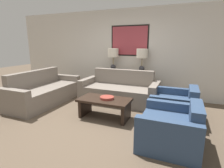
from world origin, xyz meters
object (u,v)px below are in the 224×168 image
object	(u,v)px
table_lamp_left	(113,55)
couch_by_side	(44,92)
decorative_bowl	(107,98)
console_table	(127,84)
table_lamp_right	(142,56)
couch_by_back_wall	(119,92)
coffee_table	(105,104)
armchair_near_camera	(171,129)
armchair_near_back_wall	(175,107)

from	to	relation	value
table_lamp_left	couch_by_side	world-z (taller)	table_lamp_left
couch_by_side	decorative_bowl	distance (m)	2.06
console_table	table_lamp_right	distance (m)	0.98
console_table	decorative_bowl	distance (m)	1.78
couch_by_back_wall	table_lamp_left	bearing A→B (deg)	124.57
coffee_table	couch_by_back_wall	bearing A→B (deg)	93.48
table_lamp_left	coffee_table	distance (m)	2.09
table_lamp_right	coffee_table	xyz separation A→B (m)	(-0.39, -1.79, -0.95)
coffee_table	armchair_near_camera	xyz separation A→B (m)	(1.44, -0.55, -0.05)
table_lamp_right	coffee_table	size ratio (longest dim) A/B	0.61
table_lamp_right	decorative_bowl	world-z (taller)	table_lamp_right
couch_by_side	armchair_near_back_wall	world-z (taller)	couch_by_side
decorative_bowl	armchair_near_camera	bearing A→B (deg)	-22.12
coffee_table	table_lamp_right	bearing A→B (deg)	77.76
couch_by_back_wall	coffee_table	distance (m)	1.13
table_lamp_left	armchair_near_back_wall	bearing A→B (deg)	-32.16
couch_by_side	coffee_table	size ratio (longest dim) A/B	1.89
table_lamp_left	table_lamp_right	bearing A→B (deg)	0.00
couch_by_back_wall	armchair_near_camera	distance (m)	2.25
couch_by_side	console_table	bearing A→B (deg)	38.12
table_lamp_left	armchair_near_back_wall	world-z (taller)	table_lamp_left
couch_by_side	table_lamp_right	bearing A→B (deg)	32.35
coffee_table	armchair_near_camera	size ratio (longest dim) A/B	1.14
coffee_table	armchair_near_back_wall	world-z (taller)	armchair_near_back_wall
couch_by_back_wall	couch_by_side	world-z (taller)	same
table_lamp_right	armchair_near_camera	size ratio (longest dim) A/B	0.70
table_lamp_right	couch_by_back_wall	distance (m)	1.25
decorative_bowl	armchair_near_camera	world-z (taller)	armchair_near_camera
armchair_near_back_wall	armchair_near_camera	size ratio (longest dim) A/B	1.00
table_lamp_left	decorative_bowl	world-z (taller)	table_lamp_left
couch_by_side	coffee_table	world-z (taller)	couch_by_side
armchair_near_back_wall	armchair_near_camera	world-z (taller)	same
armchair_near_camera	decorative_bowl	bearing A→B (deg)	157.88
table_lamp_left	couch_by_back_wall	size ratio (longest dim) A/B	0.32
couch_by_side	armchair_near_back_wall	xyz separation A→B (m)	(3.42, 0.26, -0.03)
armchair_near_camera	table_lamp_right	bearing A→B (deg)	114.21
table_lamp_left	armchair_near_camera	size ratio (longest dim) A/B	0.70
table_lamp_left	console_table	bearing A→B (deg)	0.00
table_lamp_left	couch_by_back_wall	xyz separation A→B (m)	(0.46, -0.66, -0.96)
table_lamp_left	couch_by_back_wall	bearing A→B (deg)	-55.43
armchair_near_camera	coffee_table	bearing A→B (deg)	159.02
console_table	couch_by_side	xyz separation A→B (m)	(-1.91, -1.50, -0.09)
decorative_bowl	armchair_near_camera	xyz separation A→B (m)	(1.39, -0.56, -0.19)
console_table	coffee_table	bearing A→B (deg)	-87.81
table_lamp_right	couch_by_side	bearing A→B (deg)	-147.65
couch_by_back_wall	armchair_near_back_wall	distance (m)	1.61
console_table	table_lamp_left	world-z (taller)	table_lamp_left
couch_by_side	armchair_near_back_wall	distance (m)	3.43
table_lamp_left	armchair_near_camera	distance (m)	3.21
console_table	table_lamp_right	world-z (taller)	table_lamp_right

